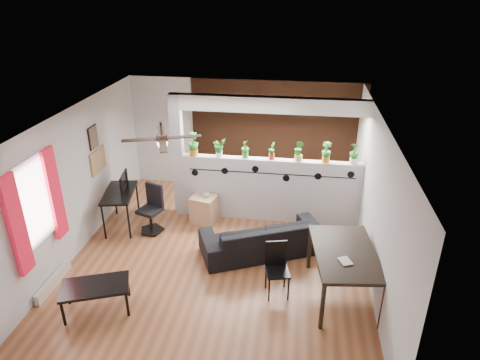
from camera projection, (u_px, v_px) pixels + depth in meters
The scene contains 28 objects.
room_shell at pixel (218, 193), 7.24m from camera, with size 6.30×7.10×2.90m.
partition_wall at pixel (270, 190), 8.75m from camera, with size 3.60×0.18×1.35m, color #BCBCC1.
ceiling_header at pixel (273, 105), 8.00m from camera, with size 3.60×0.18×0.30m, color white.
pier_column at pixel (178, 156), 8.73m from camera, with size 0.22×0.20×2.60m, color #BCBCC1.
brick_panel at pixel (276, 137), 9.80m from camera, with size 3.90×0.05×2.60m, color brown.
vine_decal at pixel (271, 174), 8.49m from camera, with size 3.31×0.01×0.30m.
window_assembly at pixel (35, 205), 6.41m from camera, with size 0.09×1.30×1.55m.
baseboard_heater at pixel (53, 281), 7.01m from camera, with size 0.08×1.00×0.18m, color silver.
corkboard at pixel (98, 161), 8.40m from camera, with size 0.03×0.60×0.45m, color #A07B4D.
framed_art at pixel (93, 137), 8.15m from camera, with size 0.03×0.34×0.44m.
ceiling_fan at pixel (162, 140), 6.65m from camera, with size 1.19×1.19×0.43m.
potted_plant_0 at pixel (193, 143), 8.56m from camera, with size 0.32×0.32×0.48m.
potted_plant_1 at pixel (219, 147), 8.51m from camera, with size 0.24×0.25×0.39m.
potted_plant_2 at pixel (245, 149), 8.45m from camera, with size 0.21×0.22×0.37m.
potted_plant_3 at pixel (272, 150), 8.38m from camera, with size 0.17×0.20×0.36m.
potted_plant_4 at pixel (299, 150), 8.30m from camera, with size 0.28×0.26×0.42m.
potted_plant_5 at pixel (326, 152), 8.24m from camera, with size 0.22×0.18×0.41m.
potted_plant_6 at pixel (354, 153), 8.17m from camera, with size 0.26×0.25×0.42m.
sofa at pixel (262, 237), 7.81m from camera, with size 2.10×0.83×0.62m, color black.
cube_shelf at pixel (204, 210), 8.78m from camera, with size 0.48×0.43×0.59m, color tan.
cup at pixel (206, 195), 8.62m from camera, with size 0.12×0.12×0.10m, color gray.
computer_desk at pixel (120, 195), 8.49m from camera, with size 0.74×1.15×0.77m.
monitor at pixel (122, 184), 8.55m from camera, with size 0.05×0.32×0.18m, color black.
office_chair at pixel (152, 212), 8.42m from camera, with size 0.52×0.53×0.97m.
dining_table at pixel (345, 256), 6.52m from camera, with size 1.10×1.63×0.83m.
book at pixel (340, 262), 6.22m from camera, with size 0.16×0.21×0.02m, color gray.
folding_chair at pixel (277, 263), 6.71m from camera, with size 0.44×0.44×0.90m.
coffee_table at pixel (95, 288), 6.36m from camera, with size 1.11×0.86×0.46m.
Camera 1 is at (1.29, -6.35, 4.56)m, focal length 32.00 mm.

